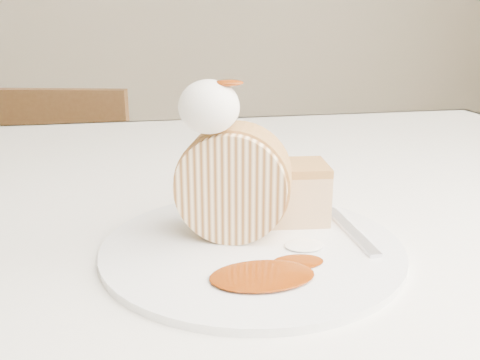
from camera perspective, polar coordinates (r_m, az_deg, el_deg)
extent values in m
cube|color=white|center=(0.73, -5.36, -1.79)|extent=(1.40, 0.90, 0.04)
cube|color=white|center=(1.19, -7.32, -0.28)|extent=(1.40, 0.01, 0.28)
cylinder|color=brown|center=(1.40, 19.98, -9.71)|extent=(0.06, 0.06, 0.71)
cube|color=brown|center=(1.70, -15.92, -3.59)|extent=(0.44, 0.44, 0.04)
cube|color=brown|center=(1.48, -18.54, 1.74)|extent=(0.37, 0.12, 0.39)
cylinder|color=brown|center=(1.88, -9.29, -7.65)|extent=(0.03, 0.03, 0.36)
cylinder|color=brown|center=(1.96, -18.47, -7.19)|extent=(0.03, 0.03, 0.36)
cylinder|color=brown|center=(1.60, -11.55, -12.44)|extent=(0.03, 0.03, 0.36)
cylinder|color=brown|center=(1.70, -22.19, -11.55)|extent=(0.03, 0.03, 0.36)
cylinder|color=white|center=(0.52, 1.30, -7.22)|extent=(0.32, 0.32, 0.01)
cylinder|color=#FFE4B1|center=(0.52, -0.69, -0.32)|extent=(0.12, 0.09, 0.11)
cube|color=#B37544|center=(0.57, 5.96, -1.66)|extent=(0.07, 0.07, 0.05)
ellipsoid|color=white|center=(0.49, -3.32, 7.80)|extent=(0.06, 0.06, 0.05)
ellipsoid|color=#722804|center=(0.48, -1.26, 11.04)|extent=(0.03, 0.02, 0.01)
cube|color=silver|center=(0.55, 11.71, -5.28)|extent=(0.02, 0.17, 0.00)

